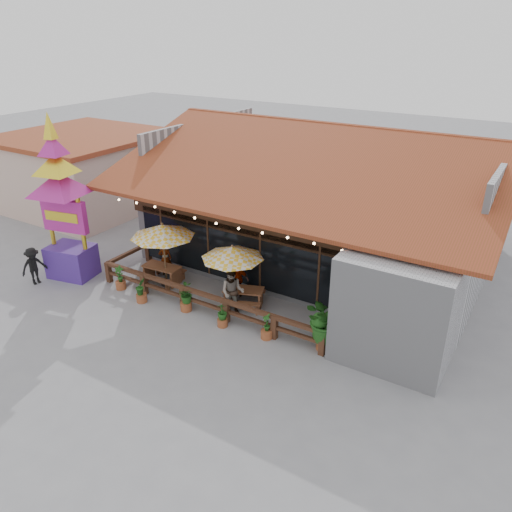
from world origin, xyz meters
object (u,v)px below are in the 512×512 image
Objects in this scene: umbrella_left at (163,231)px; umbrella_right at (232,253)px; picnic_table_right at (243,294)px; pedestrian at (34,266)px; thai_sign_tower at (60,188)px; picnic_table_left at (162,271)px; tropical_plant at (326,320)px.

umbrella_right is at bearing 1.68° from umbrella_left.
picnic_table_right is (3.68, 0.21, -1.91)m from umbrella_left.
umbrella_left is at bearing -176.73° from picnic_table_right.
pedestrian is (-8.01, -2.89, -1.39)m from umbrella_right.
thai_sign_tower is (-7.66, -1.67, 3.43)m from picnic_table_right.
pedestrian is at bearing -147.31° from picnic_table_left.
picnic_table_right is 4.00m from tropical_plant.
pedestrian is at bearing -119.13° from thai_sign_tower.
picnic_table_left is 5.26m from thai_sign_tower.
umbrella_right is 1.57× the size of tropical_plant.
pedestrian is at bearing -149.36° from umbrella_left.
thai_sign_tower is 4.61× the size of pedestrian.
thai_sign_tower reaches higher than pedestrian.
umbrella_right reaches higher than pedestrian.
umbrella_left reaches higher than picnic_table_left.
tropical_plant is (7.51, -0.76, -1.27)m from umbrella_left.
umbrella_left is 1.91m from picnic_table_left.
umbrella_left is 5.71m from pedestrian.
tropical_plant reaches higher than picnic_table_right.
umbrella_left is at bearing -178.32° from umbrella_right.
picnic_table_left is (-0.27, 0.06, -1.89)m from umbrella_left.
thai_sign_tower reaches higher than tropical_plant.
picnic_table_left is at bearing -177.81° from picnic_table_right.
thai_sign_tower is (-3.97, -1.46, 1.51)m from umbrella_left.
thai_sign_tower reaches higher than umbrella_right.
picnic_table_right is at bearing 3.27° from umbrella_left.
umbrella_left is 1.71× the size of pedestrian.
thai_sign_tower is 3.75× the size of tropical_plant.
tropical_plant is at bearing -68.00° from pedestrian.
tropical_plant is (4.21, -0.85, -1.07)m from umbrella_right.
pedestrian is at bearing -170.55° from tropical_plant.
tropical_plant is (11.48, 0.71, -2.79)m from thai_sign_tower.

